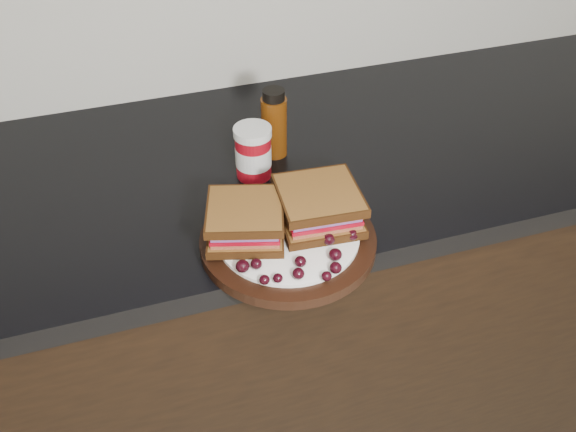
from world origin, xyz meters
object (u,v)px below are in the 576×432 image
Objects in this scene: condiment_jar at (253,152)px; oil_bottle at (274,123)px; plate at (288,241)px; sandwich_left at (245,221)px.

condiment_jar is 0.74× the size of oil_bottle.
condiment_jar is at bearing 90.16° from plate.
condiment_jar is at bearing 87.20° from sandwich_left.
condiment_jar reaches higher than sandwich_left.
condiment_jar is (-0.00, 0.20, 0.04)m from plate.
oil_bottle is at bearing 77.83° from plate.
plate is at bearing -102.17° from oil_bottle.
condiment_jar is 0.08m from oil_bottle.
sandwich_left is 0.88× the size of oil_bottle.
oil_bottle is (0.06, 0.26, 0.06)m from plate.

